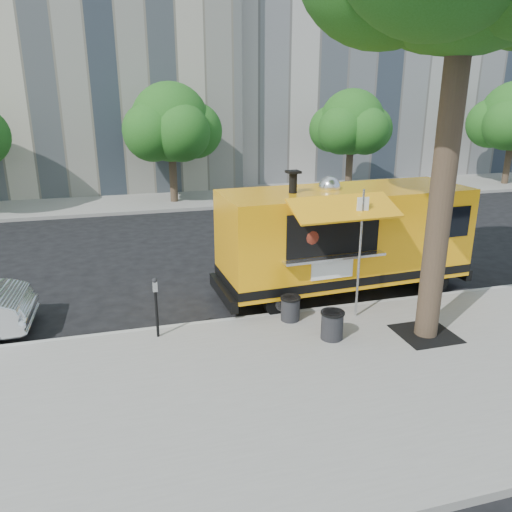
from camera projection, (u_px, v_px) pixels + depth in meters
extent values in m
plane|color=black|center=(273.00, 303.00, 12.76)|extent=(120.00, 120.00, 0.00)
cube|color=gray|center=(338.00, 384.00, 9.08)|extent=(60.00, 6.00, 0.15)
cube|color=#999993|center=(284.00, 316.00, 11.89)|extent=(60.00, 0.14, 0.16)
cube|color=gray|center=(193.00, 198.00, 25.10)|extent=(60.00, 5.00, 0.15)
cube|color=#A69F9B|center=(342.00, 17.00, 33.76)|extent=(20.00, 14.00, 20.00)
cylinder|color=#33261C|center=(443.00, 185.00, 9.81)|extent=(0.48, 0.48, 6.50)
cube|color=black|center=(425.00, 334.00, 10.82)|extent=(1.20, 1.20, 0.02)
cylinder|color=#33261C|center=(173.00, 174.00, 23.68)|extent=(0.36, 0.36, 2.60)
sphere|color=#1F5316|center=(170.00, 122.00, 22.94)|extent=(3.60, 3.60, 3.60)
cylinder|color=#33261C|center=(349.00, 168.00, 25.70)|extent=(0.36, 0.36, 2.60)
sphere|color=#1F5316|center=(352.00, 122.00, 24.99)|extent=(3.24, 3.24, 3.24)
cylinder|color=#33261C|center=(508.00, 161.00, 28.43)|extent=(0.36, 0.36, 2.60)
cylinder|color=silver|center=(359.00, 255.00, 11.23)|extent=(0.06, 0.06, 3.00)
cube|color=white|center=(363.00, 205.00, 10.87)|extent=(0.28, 0.02, 0.35)
cylinder|color=black|center=(157.00, 314.00, 10.55)|extent=(0.06, 0.06, 1.05)
cube|color=silver|center=(155.00, 286.00, 10.36)|extent=(0.10, 0.08, 0.22)
sphere|color=black|center=(155.00, 281.00, 10.32)|extent=(0.11, 0.11, 0.11)
cube|color=#FFA50D|center=(344.00, 234.00, 12.94)|extent=(6.52, 2.52, 2.32)
cube|color=black|center=(342.00, 268.00, 13.24)|extent=(6.54, 2.54, 0.22)
cube|color=black|center=(444.00, 264.00, 14.32)|extent=(0.29, 2.07, 0.30)
cube|color=black|center=(223.00, 292.00, 12.32)|extent=(0.29, 2.07, 0.30)
cube|color=black|center=(449.00, 211.00, 13.81)|extent=(0.15, 1.74, 0.94)
cylinder|color=black|center=(433.00, 281.00, 13.19)|extent=(0.80, 0.32, 0.79)
cylinder|color=black|center=(394.00, 260.00, 14.83)|extent=(0.80, 0.32, 0.79)
cylinder|color=black|center=(280.00, 302.00, 11.87)|extent=(0.80, 0.32, 0.79)
cylinder|color=black|center=(256.00, 276.00, 13.51)|extent=(0.80, 0.32, 0.79)
cube|color=black|center=(332.00, 233.00, 11.63)|extent=(2.37, 0.31, 1.04)
cube|color=silver|center=(334.00, 257.00, 11.66)|extent=(2.58, 0.49, 0.06)
cube|color=#FFA50D|center=(345.00, 208.00, 10.95)|extent=(2.51, 1.07, 0.42)
cube|color=white|center=(332.00, 269.00, 11.83)|extent=(1.09, 0.10, 0.49)
cylinder|color=black|center=(293.00, 183.00, 12.05)|extent=(0.20, 0.20, 0.54)
sphere|color=silver|center=(329.00, 187.00, 12.62)|extent=(0.55, 0.55, 0.55)
sphere|color=maroon|center=(306.00, 234.00, 11.75)|extent=(0.83, 0.83, 0.83)
cylinder|color=#FF590C|center=(310.00, 242.00, 11.58)|extent=(0.34, 0.14, 0.34)
cylinder|color=black|center=(290.00, 308.00, 11.41)|extent=(0.43, 0.43, 0.56)
cylinder|color=black|center=(291.00, 298.00, 11.33)|extent=(0.47, 0.47, 0.04)
cylinder|color=black|center=(332.00, 325.00, 10.54)|extent=(0.47, 0.47, 0.61)
cylinder|color=black|center=(333.00, 313.00, 10.45)|extent=(0.51, 0.51, 0.04)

